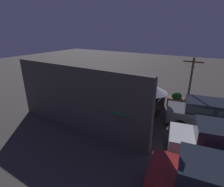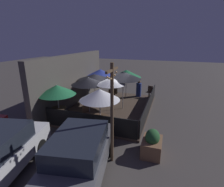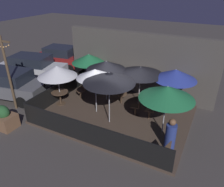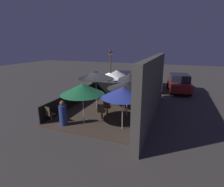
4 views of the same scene
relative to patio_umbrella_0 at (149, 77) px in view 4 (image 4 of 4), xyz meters
The scene contains 26 objects.
ground_plane 3.99m from the patio_umbrella_0, 36.68° to the right, with size 60.00×60.00×0.00m, color #423D3A.
patio_deck 3.97m from the patio_umbrella_0, 36.68° to the right, with size 6.92×5.09×0.12m.
building_wall 2.90m from the patio_umbrella_0, 13.65° to the left, with size 8.52×0.36×3.55m.
fence_front 5.55m from the patio_umbrella_0, 58.54° to the right, with size 6.72×0.05×0.95m.
fence_side_left 2.55m from the patio_umbrella_0, 106.09° to the right, with size 0.05×4.89×0.95m.
patio_umbrella_0 is the anchor object (origin of this frame).
patio_umbrella_1 2.57m from the patio_umbrella_0, 94.86° to the right, with size 1.97×1.97×2.12m.
patio_umbrella_2 5.12m from the patio_umbrella_0, ahead, with size 2.07×2.07×2.13m.
patio_umbrella_3 5.80m from the patio_umbrella_0, 25.48° to the right, with size 2.24×2.24×2.16m.
patio_umbrella_4 3.50m from the patio_umbrella_0, 10.74° to the right, with size 2.30×2.30×2.05m.
patio_umbrella_5 3.04m from the patio_umbrella_0, 51.91° to the right, with size 1.75×1.75×2.24m.
patio_umbrella_6 2.00m from the patio_umbrella_0, 30.92° to the right, with size 2.06×2.06×2.20m.
patio_umbrella_7 4.08m from the patio_umbrella_0, 45.27° to the right, with size 2.25×2.25×2.45m.
dining_table_0 1.20m from the patio_umbrella_0, behind, with size 0.82×0.82×0.75m.
dining_table_1 2.85m from the patio_umbrella_0, 94.86° to the right, with size 0.88×0.88×0.71m.
patio_chair_0 4.99m from the patio_umbrella_0, 21.96° to the right, with size 0.46×0.46×0.95m.
patio_chair_1 7.28m from the patio_umbrella_0, 36.56° to the right, with size 0.49×0.49×0.90m.
patio_chair_2 4.34m from the patio_umbrella_0, 25.27° to the right, with size 0.47×0.47×0.94m.
patio_chair_3 3.15m from the patio_umbrella_0, 21.88° to the right, with size 0.52×0.52×0.94m.
patio_chair_4 2.03m from the patio_umbrella_0, 74.94° to the right, with size 0.55×0.55×0.90m.
patron_0 6.79m from the patio_umbrella_0, 30.61° to the right, with size 0.42×0.42×1.32m.
planter_box 5.57m from the patio_umbrella_0, 103.41° to the right, with size 1.09×0.77×1.09m.
light_post 4.41m from the patio_umbrella_0, 119.23° to the right, with size 1.10×0.12×3.77m.
parked_car_0 4.63m from the patio_umbrella_0, 136.83° to the right, with size 4.38×2.42×1.62m.
parked_car_1 4.40m from the patio_umbrella_0, behind, with size 4.72×2.60×1.62m.
parked_car_2 4.57m from the patio_umbrella_0, 151.54° to the left, with size 4.05×2.22×1.62m.
Camera 4 is at (9.87, 4.02, 4.17)m, focal length 28.00 mm.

